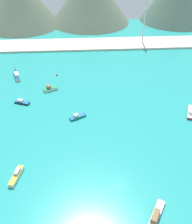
% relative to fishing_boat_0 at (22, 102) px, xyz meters
% --- Properties ---
extents(ground, '(260.00, 280.00, 0.50)m').
position_rel_fishing_boat_0_xyz_m(ground, '(38.02, -18.70, -0.93)').
color(ground, teal).
extents(fishing_boat_0, '(7.29, 4.49, 1.86)m').
position_rel_fishing_boat_0_xyz_m(fishing_boat_0, '(0.00, 0.00, 0.00)').
color(fishing_boat_0, '#232328').
rests_on(fishing_boat_0, ground).
extents(fishing_boat_1, '(5.77, 11.33, 5.92)m').
position_rel_fishing_boat_0_xyz_m(fishing_boat_1, '(-6.51, 25.11, 0.44)').
color(fishing_boat_1, silver).
rests_on(fishing_boat_1, ground).
extents(fishing_boat_2, '(7.42, 10.33, 2.55)m').
position_rel_fishing_boat_0_xyz_m(fishing_boat_2, '(47.31, -61.40, 0.23)').
color(fishing_boat_2, '#232328').
rests_on(fishing_boat_2, ground).
extents(fishing_boat_3, '(4.02, 8.82, 2.39)m').
position_rel_fishing_boat_0_xyz_m(fishing_boat_3, '(5.24, -44.10, 0.21)').
color(fishing_boat_3, silver).
rests_on(fishing_boat_3, ground).
extents(fishing_boat_4, '(6.09, 10.22, 2.53)m').
position_rel_fishing_boat_0_xyz_m(fishing_boat_4, '(74.44, -12.81, 0.19)').
color(fishing_boat_4, red).
rests_on(fishing_boat_4, ground).
extents(fishing_boat_6, '(7.47, 5.45, 2.14)m').
position_rel_fishing_boat_0_xyz_m(fishing_boat_6, '(25.39, -12.70, 0.01)').
color(fishing_boat_6, '#198466').
rests_on(fishing_boat_6, ground).
extents(fishing_boat_8, '(7.52, 5.75, 2.75)m').
position_rel_fishing_boat_0_xyz_m(fishing_boat_8, '(12.11, 10.92, 0.24)').
color(fishing_boat_8, silver).
rests_on(fishing_boat_8, ground).
extents(buoy_0, '(1.09, 1.09, 1.09)m').
position_rel_fishing_boat_0_xyz_m(buoy_0, '(14.48, 26.08, -0.49)').
color(buoy_0, red).
rests_on(buoy_0, ground).
extents(beach_strip, '(247.00, 20.09, 1.20)m').
position_rel_fishing_boat_0_xyz_m(beach_strip, '(38.02, 67.30, -0.08)').
color(beach_strip, beige).
rests_on(beach_strip, ground).
extents(radio_tower, '(2.82, 2.26, 28.20)m').
position_rel_fishing_boat_0_xyz_m(radio_tower, '(69.32, 67.25, 13.70)').
color(radio_tower, silver).
rests_on(radio_tower, ground).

